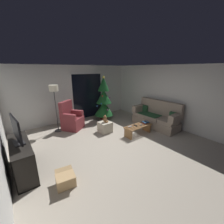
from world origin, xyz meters
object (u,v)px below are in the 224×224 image
object	(u,v)px
book_stack	(145,122)
teddy_bear_chestnut	(105,119)
ottoman	(105,127)
television	(16,130)
cardboard_box_open_near_shelf	(66,180)
couch	(156,117)
coffee_table	(138,128)
remote_silver	(130,127)
armchair	(72,119)
media_shelf	(21,160)
floor_lamp	(54,93)
christmas_tree	(104,101)
cell_phone	(146,121)
remote_black	(136,125)
remote_graphite	(141,125)

from	to	relation	value
book_stack	teddy_bear_chestnut	distance (m)	1.53
book_stack	ottoman	xyz separation A→B (m)	(-1.22, 0.93, -0.20)
television	cardboard_box_open_near_shelf	xyz separation A→B (m)	(0.63, -1.01, -0.94)
couch	ottoman	distance (m)	2.21
coffee_table	ottoman	distance (m)	1.24
remote_silver	armchair	size ratio (longest dim) A/B	0.14
remote_silver	book_stack	distance (m)	0.72
media_shelf	floor_lamp	bearing A→B (deg)	53.73
cardboard_box_open_near_shelf	coffee_table	bearing A→B (deg)	14.34
ottoman	book_stack	bearing A→B (deg)	-37.26
christmas_tree	cell_phone	bearing A→B (deg)	-79.16
cell_phone	floor_lamp	distance (m)	3.54
cell_phone	christmas_tree	distance (m)	2.27
christmas_tree	television	size ratio (longest dim) A/B	2.46
remote_silver	remote_black	xyz separation A→B (m)	(0.23, -0.05, 0.00)
book_stack	television	distance (m)	4.06
cell_phone	remote_silver	bearing A→B (deg)	-178.29
remote_silver	cardboard_box_open_near_shelf	size ratio (longest dim) A/B	0.31
coffee_table	christmas_tree	size ratio (longest dim) A/B	0.53
coffee_table	armchair	size ratio (longest dim) A/B	0.97
book_stack	ottoman	world-z (taller)	book_stack
media_shelf	cardboard_box_open_near_shelf	bearing A→B (deg)	-55.15
remote_silver	cardboard_box_open_near_shelf	world-z (taller)	remote_silver
remote_black	media_shelf	size ratio (longest dim) A/B	0.11
christmas_tree	ottoman	distance (m)	1.64
coffee_table	television	xyz separation A→B (m)	(-3.61, 0.25, 0.83)
remote_graphite	ottoman	distance (m)	1.37
cell_phone	couch	bearing A→B (deg)	19.02
remote_black	media_shelf	world-z (taller)	media_shelf
christmas_tree	television	distance (m)	4.05
coffee_table	television	size ratio (longest dim) A/B	1.31
couch	coffee_table	bearing A→B (deg)	-175.05
couch	television	bearing A→B (deg)	178.29
coffee_table	cardboard_box_open_near_shelf	world-z (taller)	coffee_table
media_shelf	teddy_bear_chestnut	bearing A→B (deg)	14.25
remote_silver	armchair	world-z (taller)	armchair
couch	cardboard_box_open_near_shelf	size ratio (longest dim) A/B	3.90
book_stack	teddy_bear_chestnut	xyz separation A→B (m)	(-1.21, 0.92, 0.12)
book_stack	christmas_tree	distance (m)	2.27
teddy_bear_chestnut	remote_graphite	bearing A→B (deg)	-44.46
television	ottoman	world-z (taller)	television
remote_silver	teddy_bear_chestnut	bearing A→B (deg)	45.30
couch	coffee_table	world-z (taller)	couch
remote_black	christmas_tree	xyz separation A→B (m)	(0.06, 2.13, 0.54)
cell_phone	floor_lamp	bearing A→B (deg)	151.18
book_stack	christmas_tree	world-z (taller)	christmas_tree
armchair	television	xyz separation A→B (m)	(-1.89, -1.74, 0.67)
remote_silver	cell_phone	bearing A→B (deg)	-84.63
cell_phone	floor_lamp	world-z (taller)	floor_lamp
television	cardboard_box_open_near_shelf	bearing A→B (deg)	-58.03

